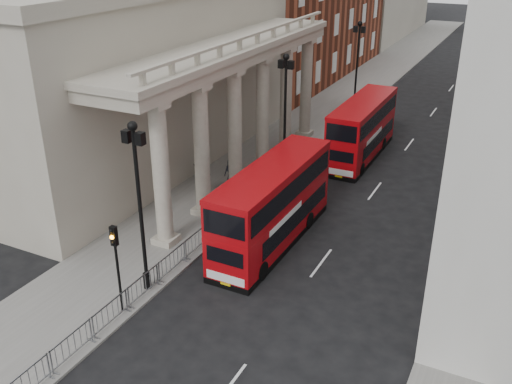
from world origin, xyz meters
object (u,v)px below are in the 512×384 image
(lamp_post_mid, at_px, (285,106))
(lamp_post_north, at_px, (357,61))
(lamp_post_south, at_px, (139,197))
(traffic_light, at_px, (116,254))
(pedestrian_a, at_px, (206,178))
(pedestrian_c, at_px, (231,172))
(bus_near, at_px, (273,204))
(bus_far, at_px, (362,128))
(pedestrian_b, at_px, (198,167))

(lamp_post_mid, distance_m, lamp_post_north, 16.00)
(lamp_post_south, bearing_deg, lamp_post_mid, 90.00)
(traffic_light, bearing_deg, pedestrian_a, 104.48)
(pedestrian_c, bearing_deg, lamp_post_mid, 54.09)
(bus_near, distance_m, bus_far, 14.75)
(pedestrian_c, bearing_deg, bus_far, 52.94)
(lamp_post_north, relative_size, pedestrian_b, 4.82)
(traffic_light, height_order, bus_far, traffic_light)
(lamp_post_mid, bearing_deg, bus_near, -69.67)
(bus_far, bearing_deg, pedestrian_a, -123.39)
(lamp_post_north, relative_size, pedestrian_c, 4.54)
(traffic_light, height_order, pedestrian_a, traffic_light)
(bus_far, distance_m, pedestrian_b, 12.70)
(pedestrian_b, bearing_deg, pedestrian_a, 136.67)
(bus_near, xyz_separation_m, pedestrian_a, (-6.60, 3.94, -1.32))
(lamp_post_north, relative_size, pedestrian_a, 4.59)
(lamp_post_north, bearing_deg, bus_far, -69.69)
(pedestrian_b, distance_m, pedestrian_c, 2.49)
(lamp_post_north, relative_size, traffic_light, 1.93)
(lamp_post_south, bearing_deg, pedestrian_b, 111.12)
(bus_far, height_order, pedestrian_b, bus_far)
(lamp_post_south, relative_size, bus_near, 0.80)
(pedestrian_a, bearing_deg, bus_far, 46.29)
(lamp_post_mid, height_order, pedestrian_a, lamp_post_mid)
(lamp_post_mid, bearing_deg, bus_far, 55.37)
(lamp_post_south, height_order, pedestrian_a, lamp_post_south)
(traffic_light, xyz_separation_m, pedestrian_b, (-4.87, 14.37, -2.12))
(lamp_post_mid, distance_m, pedestrian_c, 5.73)
(lamp_post_mid, xyz_separation_m, traffic_light, (0.10, -18.02, -1.80))
(bus_far, relative_size, pedestrian_c, 5.52)
(bus_far, bearing_deg, pedestrian_c, -124.14)
(bus_near, distance_m, pedestrian_a, 7.80)
(lamp_post_south, relative_size, pedestrian_b, 4.82)
(pedestrian_a, distance_m, pedestrian_c, 1.91)
(lamp_post_north, bearing_deg, traffic_light, -89.83)
(pedestrian_b, height_order, pedestrian_c, pedestrian_c)
(pedestrian_a, bearing_deg, traffic_light, -86.06)
(lamp_post_north, distance_m, pedestrian_c, 20.06)
(bus_far, bearing_deg, pedestrian_b, -133.30)
(traffic_light, bearing_deg, pedestrian_b, 108.72)
(bus_near, xyz_separation_m, bus_far, (0.46, 14.74, -0.06))
(lamp_post_north, distance_m, pedestrian_b, 20.59)
(lamp_post_mid, xyz_separation_m, pedestrian_a, (-3.21, -5.22, -3.88))
(lamp_post_south, height_order, pedestrian_c, lamp_post_south)
(bus_far, xyz_separation_m, pedestrian_a, (-7.06, -10.80, -1.26))
(lamp_post_south, bearing_deg, pedestrian_c, 100.39)
(lamp_post_south, relative_size, pedestrian_c, 4.54)
(lamp_post_north, bearing_deg, pedestrian_c, -96.66)
(lamp_post_mid, bearing_deg, lamp_post_north, 90.00)
(lamp_post_north, height_order, bus_far, lamp_post_north)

